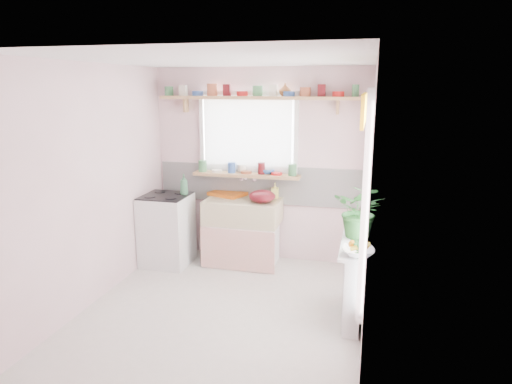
# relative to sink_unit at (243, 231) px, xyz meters

# --- Properties ---
(room) EXTENTS (3.20, 3.20, 3.20)m
(room) POSITION_rel_sink_unit_xyz_m (0.81, -0.43, 0.94)
(room) COLOR beige
(room) RESTS_ON ground
(sink_unit) EXTENTS (0.95, 0.65, 1.11)m
(sink_unit) POSITION_rel_sink_unit_xyz_m (0.00, 0.00, 0.00)
(sink_unit) COLOR white
(sink_unit) RESTS_ON ground
(cooker) EXTENTS (0.58, 0.58, 0.93)m
(cooker) POSITION_rel_sink_unit_xyz_m (-0.95, -0.24, 0.03)
(cooker) COLOR white
(cooker) RESTS_ON ground
(radiator_ledge) EXTENTS (0.22, 0.95, 0.78)m
(radiator_ledge) POSITION_rel_sink_unit_xyz_m (1.45, -1.09, -0.03)
(radiator_ledge) COLOR white
(radiator_ledge) RESTS_ON ground
(windowsill) EXTENTS (1.40, 0.22, 0.04)m
(windowsill) POSITION_rel_sink_unit_xyz_m (-0.00, 0.19, 0.71)
(windowsill) COLOR tan
(windowsill) RESTS_ON room
(pine_shelf) EXTENTS (2.52, 0.24, 0.04)m
(pine_shelf) POSITION_rel_sink_unit_xyz_m (0.15, 0.18, 1.69)
(pine_shelf) COLOR tan
(pine_shelf) RESTS_ON room
(shelf_crockery) EXTENTS (2.47, 0.11, 0.12)m
(shelf_crockery) POSITION_rel_sink_unit_xyz_m (0.13, 0.18, 1.76)
(shelf_crockery) COLOR #3F7F4C
(shelf_crockery) RESTS_ON pine_shelf
(sill_crockery) EXTENTS (1.35, 0.11, 0.12)m
(sill_crockery) POSITION_rel_sink_unit_xyz_m (-0.02, 0.19, 0.78)
(sill_crockery) COLOR #3F7F4C
(sill_crockery) RESTS_ON windowsill
(dish_tray) EXTENTS (0.53, 0.47, 0.04)m
(dish_tray) POSITION_rel_sink_unit_xyz_m (-0.26, 0.21, 0.44)
(dish_tray) COLOR #CD5D12
(dish_tray) RESTS_ON sink_unit
(colander) EXTENTS (0.39, 0.39, 0.15)m
(colander) POSITION_rel_sink_unit_xyz_m (0.26, -0.04, 0.49)
(colander) COLOR #5A0F17
(colander) RESTS_ON sink_unit
(jade_plant) EXTENTS (0.61, 0.56, 0.56)m
(jade_plant) POSITION_rel_sink_unit_xyz_m (1.48, -0.90, 0.62)
(jade_plant) COLOR #255B24
(jade_plant) RESTS_ON radiator_ledge
(fruit_bowl) EXTENTS (0.33, 0.33, 0.07)m
(fruit_bowl) POSITION_rel_sink_unit_xyz_m (1.48, -1.42, 0.38)
(fruit_bowl) COLOR white
(fruit_bowl) RESTS_ON radiator_ledge
(herb_pot) EXTENTS (0.11, 0.10, 0.18)m
(herb_pot) POSITION_rel_sink_unit_xyz_m (1.48, -1.49, 0.44)
(herb_pot) COLOR #28642B
(herb_pot) RESTS_ON radiator_ledge
(soap_bottle_sink) EXTENTS (0.10, 0.10, 0.20)m
(soap_bottle_sink) POSITION_rel_sink_unit_xyz_m (0.37, 0.21, 0.52)
(soap_bottle_sink) COLOR #FBF66F
(soap_bottle_sink) RESTS_ON sink_unit
(sill_cup) EXTENTS (0.15, 0.15, 0.10)m
(sill_cup) POSITION_rel_sink_unit_xyz_m (-0.08, 0.25, 0.78)
(sill_cup) COLOR beige
(sill_cup) RESTS_ON windowsill
(sill_bowl) EXTENTS (0.23, 0.23, 0.06)m
(sill_bowl) POSITION_rel_sink_unit_xyz_m (0.26, 0.25, 0.76)
(sill_bowl) COLOR #376AB5
(sill_bowl) RESTS_ON windowsill
(shelf_vase) EXTENTS (0.15, 0.15, 0.16)m
(shelf_vase) POSITION_rel_sink_unit_xyz_m (0.48, 0.24, 1.79)
(shelf_vase) COLOR #9C5D30
(shelf_vase) RESTS_ON pine_shelf
(cooker_bottle) EXTENTS (0.13, 0.13, 0.26)m
(cooker_bottle) POSITION_rel_sink_unit_xyz_m (-0.73, -0.15, 0.62)
(cooker_bottle) COLOR #3C7951
(cooker_bottle) RESTS_ON cooker
(fruit) EXTENTS (0.20, 0.14, 0.10)m
(fruit) POSITION_rel_sink_unit_xyz_m (1.49, -1.41, 0.44)
(fruit) COLOR orange
(fruit) RESTS_ON fruit_bowl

